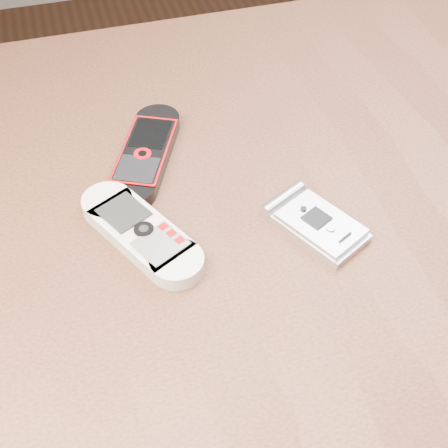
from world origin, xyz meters
TOP-DOWN VIEW (x-y plane):
  - table at (0.00, 0.00)m, footprint 1.20×0.80m
  - nokia_white at (-0.07, 0.01)m, footprint 0.11×0.16m
  - nokia_black_red at (-0.05, 0.12)m, footprint 0.11×0.16m
  - motorola_razr at (0.09, -0.02)m, footprint 0.09×0.11m

SIDE VIEW (x-z plane):
  - table at x=0.00m, z-range 0.27..1.02m
  - motorola_razr at x=0.09m, z-range 0.75..0.77m
  - nokia_black_red at x=-0.05m, z-range 0.75..0.77m
  - nokia_white at x=-0.07m, z-range 0.75..0.77m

